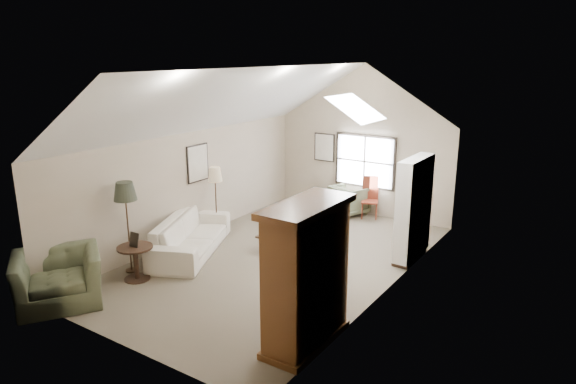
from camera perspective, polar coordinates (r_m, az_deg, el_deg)
The scene contains 18 objects.
room_shell at distance 10.19m, azimuth -1.26°, elevation 9.35°, with size 5.01×8.01×4.00m.
window at distance 13.83m, azimuth 8.54°, elevation 3.39°, with size 1.72×0.08×1.42m, color black.
skylight at distance 10.31m, azimuth 7.68°, elevation 9.36°, with size 0.80×1.20×0.52m, color white, non-canonical shape.
wall_art at distance 13.06m, azimuth -3.16°, elevation 4.08°, with size 1.97×3.71×0.88m.
armoire at distance 7.62m, azimuth 2.07°, elevation -9.24°, with size 0.60×1.50×2.20m, color brown.
tv_alcove at distance 10.96m, azimuth 13.80°, elevation -1.66°, with size 0.32×1.30×2.10m, color white.
media_console at distance 11.24m, azimuth 13.43°, elevation -5.80°, with size 0.34×1.18×0.60m, color #382316.
tv_panel at distance 11.03m, azimuth 13.63°, elevation -2.79°, with size 0.05×0.90×0.55m, color black.
sofa at distance 11.44m, azimuth -10.77°, elevation -4.75°, with size 2.71×1.06×0.79m, color white.
armchair_near at distance 9.89m, azimuth -24.19°, elevation -8.77°, with size 1.41×1.23×0.91m, color #555F42.
armchair_far at distance 13.97m, azimuth 6.83°, elevation -0.88°, with size 0.84×0.87×0.79m, color #5C6043.
coffee_table at distance 11.22m, azimuth -1.37°, elevation -5.94°, with size 0.78×0.43×0.40m, color #3A2A17.
bowl at distance 11.14m, azimuth -1.38°, elevation -4.87°, with size 0.19×0.19×0.05m, color #342115.
side_table at distance 10.39m, azimuth -16.53°, elevation -7.57°, with size 0.68×0.68×0.68m, color #341F15.
side_chair at distance 13.69m, azimuth 9.09°, elevation -0.65°, with size 0.43×0.43×1.10m, color maroon.
tripod_lamp at distance 11.92m, azimuth 13.83°, elevation -1.73°, with size 0.50×0.50×1.72m, color white, non-canonical shape.
dark_lamp at distance 10.59m, azimuth -17.36°, elevation -3.70°, with size 0.45×0.45×1.89m, color black, non-canonical shape.
tan_lamp at distance 12.32m, azimuth -8.01°, elevation -0.94°, with size 0.34×0.34×1.69m, color tan, non-canonical shape.
Camera 1 is at (5.78, -8.33, 4.27)m, focal length 32.00 mm.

